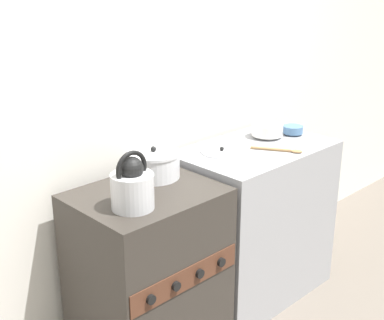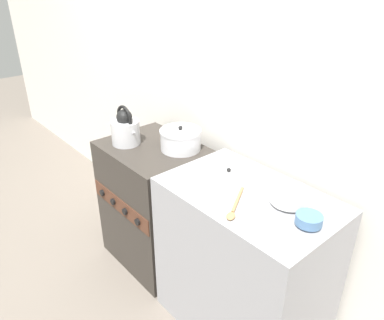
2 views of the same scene
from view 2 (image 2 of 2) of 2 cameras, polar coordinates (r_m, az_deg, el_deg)
ground_plane at (r=2.80m, az=-9.82°, el=-16.24°), size 12.00×12.00×0.00m
wall_back at (r=2.50m, az=0.44°, el=11.95°), size 7.00×0.06×2.50m
stove at (r=2.63m, az=-5.67°, el=-6.73°), size 0.66×0.55×0.89m
counter at (r=2.16m, az=7.79°, el=-15.37°), size 0.89×0.56×0.92m
kettle at (r=2.44m, az=-10.10°, el=4.66°), size 0.23×0.18×0.26m
cooking_pot at (r=2.34m, az=-1.75°, el=3.15°), size 0.26×0.26×0.16m
enamel_bowl at (r=1.81m, az=14.67°, el=-5.29°), size 0.18×0.18×0.08m
small_ceramic_bowl at (r=1.70m, az=17.40°, el=-8.67°), size 0.12×0.12×0.05m
loose_pot_lid at (r=2.04m, az=5.61°, el=-1.91°), size 0.23×0.23×0.03m
wooden_spoon at (r=1.76m, az=6.56°, el=-7.00°), size 0.17×0.26×0.02m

